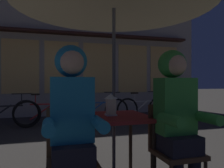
# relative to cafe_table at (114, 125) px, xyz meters

# --- Properties ---
(cafe_table) EXTENTS (0.72, 0.72, 0.74)m
(cafe_table) POSITION_rel_cafe_table_xyz_m (0.00, 0.00, 0.00)
(cafe_table) COLOR maroon
(cafe_table) RESTS_ON ground_plane
(lantern) EXTENTS (0.11, 0.11, 0.23)m
(lantern) POSITION_rel_cafe_table_xyz_m (-0.03, -0.00, 0.22)
(lantern) COLOR white
(lantern) RESTS_ON cafe_table
(chair_left) EXTENTS (0.40, 0.40, 0.87)m
(chair_left) POSITION_rel_cafe_table_xyz_m (-0.48, -0.37, -0.15)
(chair_left) COLOR #513823
(chair_left) RESTS_ON ground_plane
(chair_right) EXTENTS (0.40, 0.40, 0.87)m
(chair_right) POSITION_rel_cafe_table_xyz_m (0.48, -0.37, -0.15)
(chair_right) COLOR #513823
(chair_right) RESTS_ON ground_plane
(person_left_hooded) EXTENTS (0.45, 0.56, 1.40)m
(person_left_hooded) POSITION_rel_cafe_table_xyz_m (-0.48, -0.43, 0.21)
(person_left_hooded) COLOR black
(person_left_hooded) RESTS_ON ground_plane
(person_right_hooded) EXTENTS (0.45, 0.56, 1.40)m
(person_right_hooded) POSITION_rel_cafe_table_xyz_m (0.48, -0.43, 0.21)
(person_right_hooded) COLOR black
(person_right_hooded) RESTS_ON ground_plane
(shopfront_building) EXTENTS (10.00, 0.93, 6.20)m
(shopfront_building) POSITION_rel_cafe_table_xyz_m (-0.25, 5.39, 2.45)
(shopfront_building) COLOR #9E9389
(shopfront_building) RESTS_ON ground_plane
(bicycle_second) EXTENTS (1.67, 0.31, 0.84)m
(bicycle_second) POSITION_rel_cafe_table_xyz_m (-1.67, 3.29, -0.29)
(bicycle_second) COLOR black
(bicycle_second) RESTS_ON ground_plane
(bicycle_third) EXTENTS (1.68, 0.23, 0.84)m
(bicycle_third) POSITION_rel_cafe_table_xyz_m (-0.70, 3.51, -0.29)
(bicycle_third) COLOR black
(bicycle_third) RESTS_ON ground_plane
(bicycle_fourth) EXTENTS (1.67, 0.24, 0.84)m
(bicycle_fourth) POSITION_rel_cafe_table_xyz_m (0.62, 3.53, -0.29)
(bicycle_fourth) COLOR black
(bicycle_fourth) RESTS_ON ground_plane
(bicycle_fifth) EXTENTS (1.68, 0.21, 0.84)m
(bicycle_fifth) POSITION_rel_cafe_table_xyz_m (1.96, 3.55, -0.29)
(bicycle_fifth) COLOR black
(bicycle_fifth) RESTS_ON ground_plane
(bicycle_furthest) EXTENTS (1.65, 0.42, 0.84)m
(bicycle_furthest) POSITION_rel_cafe_table_xyz_m (2.99, 3.50, -0.29)
(bicycle_furthest) COLOR black
(bicycle_furthest) RESTS_ON ground_plane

